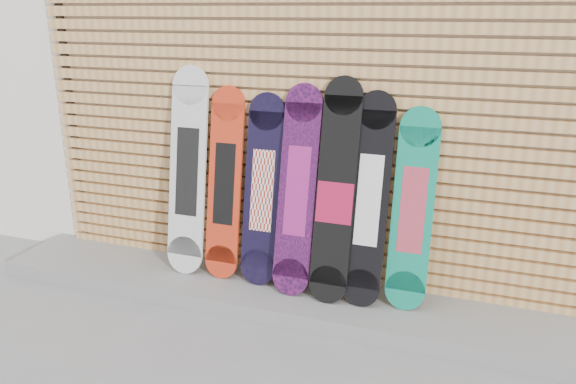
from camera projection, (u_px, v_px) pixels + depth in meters
name	position (u px, v px, depth m)	size (l,w,h in m)	color
ground	(271.00, 357.00, 3.55)	(80.00, 80.00, 0.00)	gray
building	(431.00, 37.00, 5.97)	(12.00, 5.00, 3.60)	white
concrete_step	(285.00, 295.00, 4.19)	(4.60, 0.70, 0.12)	gray
slat_wall	(298.00, 137.00, 4.09)	(4.26, 0.08, 2.29)	tan
snowboard_0	(188.00, 172.00, 4.28)	(0.30, 0.31, 1.58)	silver
snowboard_1	(225.00, 184.00, 4.22)	(0.26, 0.29, 1.45)	red
snowboard_2	(263.00, 191.00, 4.12)	(0.28, 0.30, 1.41)	black
snowboard_3	(297.00, 191.00, 3.99)	(0.27, 0.37, 1.49)	black
snowboard_4	(336.00, 193.00, 3.88)	(0.27, 0.39, 1.55)	black
snowboard_5	(369.00, 200.00, 3.84)	(0.27, 0.36, 1.46)	black
snowboard_6	(413.00, 210.00, 3.78)	(0.28, 0.30, 1.37)	#0D8265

